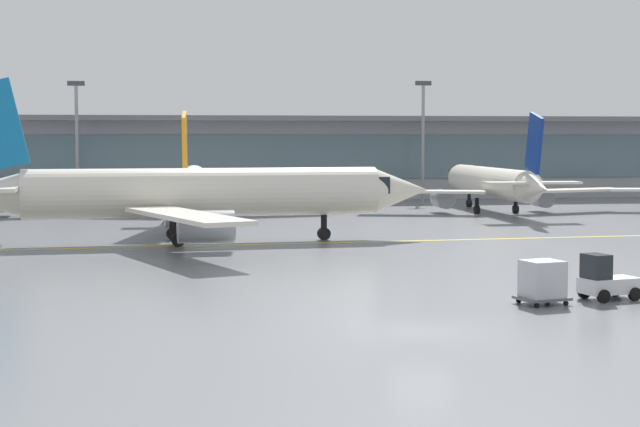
{
  "coord_description": "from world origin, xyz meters",
  "views": [
    {
      "loc": [
        -9.97,
        -37.63,
        7.41
      ],
      "look_at": [
        -0.71,
        19.93,
        3.0
      ],
      "focal_mm": 58.15,
      "sensor_mm": 36.0,
      "label": 1
    }
  ],
  "objects": [
    {
      "name": "apron_light_mast_1",
      "position": [
        -17.98,
        75.22,
        7.25
      ],
      "size": [
        1.8,
        0.36,
        13.14
      ],
      "color": "gray",
      "rests_on": "ground_plane"
    },
    {
      "name": "taxiway_centreline_stripe",
      "position": [
        -6.58,
        32.03,
        0.0
      ],
      "size": [
        109.84,
        6.69,
        0.01
      ],
      "primitive_type": "cube",
      "rotation": [
        0.0,
        0.0,
        0.06
      ],
      "color": "yellow",
      "rests_on": "ground_plane"
    },
    {
      "name": "baggage_tug",
      "position": [
        10.09,
        6.0,
        0.89
      ],
      "size": [
        2.85,
        2.09,
        2.1
      ],
      "rotation": [
        0.0,
        0.0,
        0.22
      ],
      "color": "silver",
      "rests_on": "ground_plane"
    },
    {
      "name": "terminal_concourse",
      "position": [
        0.0,
        83.09,
        4.92
      ],
      "size": [
        168.86,
        11.0,
        9.6
      ],
      "color": "#9EA3A8",
      "rests_on": "ground_plane"
    },
    {
      "name": "gate_airplane_3",
      "position": [
        22.17,
        57.85,
        2.82
      ],
      "size": [
        26.45,
        28.36,
        9.42
      ],
      "rotation": [
        0.0,
        0.0,
        1.56
      ],
      "color": "silver",
      "rests_on": "ground_plane"
    },
    {
      "name": "cargo_dolly_lead",
      "position": [
        6.81,
        5.25,
        1.05
      ],
      "size": [
        2.4,
        2.03,
        1.94
      ],
      "rotation": [
        0.0,
        0.0,
        0.22
      ],
      "color": "#595B60",
      "rests_on": "ground_plane"
    },
    {
      "name": "gate_airplane_2",
      "position": [
        -6.62,
        59.27,
        2.83
      ],
      "size": [
        26.43,
        28.5,
        9.44
      ],
      "rotation": [
        0.0,
        0.0,
        1.5
      ],
      "color": "white",
      "rests_on": "ground_plane"
    },
    {
      "name": "taxiing_regional_jet",
      "position": [
        -7.01,
        34.0,
        3.37
      ],
      "size": [
        33.88,
        31.46,
        11.22
      ],
      "rotation": [
        0.0,
        0.0,
        0.06
      ],
      "color": "silver",
      "rests_on": "ground_plane"
    },
    {
      "name": "ground_plane",
      "position": [
        0.0,
        0.0,
        0.0
      ],
      "size": [
        400.0,
        400.0,
        0.0
      ],
      "primitive_type": "plane",
      "color": "slate"
    },
    {
      "name": "apron_light_mast_2",
      "position": [
        19.97,
        75.61,
        7.42
      ],
      "size": [
        1.8,
        0.36,
        13.48
      ],
      "color": "gray",
      "rests_on": "ground_plane"
    }
  ]
}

